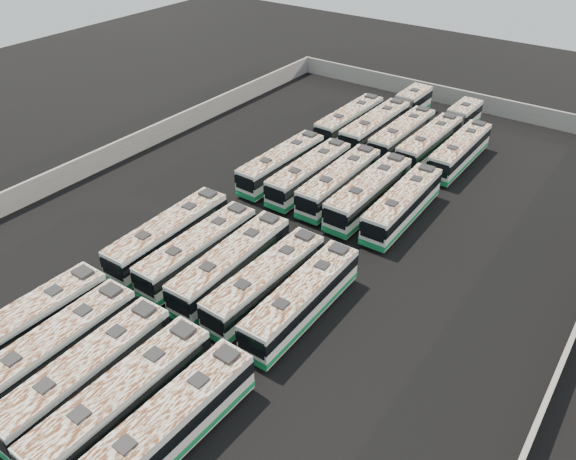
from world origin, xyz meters
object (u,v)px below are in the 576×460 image
(bus_front_center, at_px, (87,374))
(bus_back_left, at_px, (388,118))
(bus_midback_left, at_px, (309,173))
(bus_back_right, at_px, (441,133))
(bus_midfront_far_right, at_px, (302,299))
(bus_front_far_right, at_px, (167,428))
(bus_midfront_left, at_px, (198,250))
(bus_back_far_right, at_px, (460,151))
(bus_front_left, at_px, (54,350))
(bus_midfront_far_left, at_px, (169,235))
(bus_midback_center, at_px, (339,182))
(bus_front_far_left, at_px, (25,328))
(bus_midfront_right, at_px, (266,282))
(bus_midback_far_left, at_px, (282,164))
(bus_back_center, at_px, (402,135))
(bus_back_far_left, at_px, (350,121))
(bus_front_right, at_px, (123,400))
(bus_midback_far_right, at_px, (403,204))
(bus_midback_right, at_px, (369,193))
(bus_midfront_center, at_px, (232,264))

(bus_front_center, relative_size, bus_back_left, 0.63)
(bus_midback_left, height_order, bus_back_right, same)
(bus_midfront_far_right, bearing_deg, bus_midback_left, 121.71)
(bus_front_far_right, bearing_deg, bus_midfront_left, 128.82)
(bus_back_far_right, bearing_deg, bus_midfront_left, -109.07)
(bus_front_left, distance_m, bus_midfront_left, 12.70)
(bus_back_right, bearing_deg, bus_midback_left, -111.12)
(bus_midback_left, bearing_deg, bus_midfront_far_left, -102.22)
(bus_midfront_far_right, bearing_deg, bus_midback_center, 112.05)
(bus_front_far_left, distance_m, bus_midfront_right, 15.91)
(bus_midback_far_left, relative_size, bus_back_center, 1.00)
(bus_front_center, xyz_separation_m, bus_back_far_left, (-6.44, 40.86, -0.03))
(bus_front_right, relative_size, bus_front_far_right, 1.01)
(bus_midfront_left, xyz_separation_m, bus_back_far_right, (9.75, 27.93, -0.00))
(bus_midfront_right, bearing_deg, bus_midback_far_right, 79.41)
(bus_midfront_right, xyz_separation_m, bus_midback_right, (-0.06, 15.08, 0.08))
(bus_front_center, xyz_separation_m, bus_midfront_right, (3.28, 12.76, -0.04))
(bus_midback_far_left, bearing_deg, bus_front_left, -82.28)
(bus_midfront_right, distance_m, bus_back_far_left, 29.73)
(bus_front_right, bearing_deg, bus_midfront_center, 104.19)
(bus_midback_center, xyz_separation_m, bus_midback_far_right, (6.47, -0.21, -0.01))
(bus_midfront_right, distance_m, bus_midback_far_left, 18.02)
(bus_midback_right, xyz_separation_m, bus_back_left, (-6.34, 16.05, -0.01))
(bus_front_far_left, bearing_deg, bus_midback_right, 71.81)
(bus_midfront_center, distance_m, bus_back_center, 27.95)
(bus_midback_center, xyz_separation_m, bus_back_left, (-3.14, 15.82, 0.03))
(bus_back_center, bearing_deg, bus_back_left, 136.56)
(bus_midfront_far_left, height_order, bus_back_far_left, bus_midfront_far_left)
(bus_front_far_left, relative_size, bus_front_far_right, 0.99)
(bus_front_right, relative_size, bus_midfront_left, 1.05)
(bus_front_far_right, distance_m, bus_back_left, 44.81)
(bus_midback_far_left, bearing_deg, bus_back_right, 59.20)
(bus_front_far_left, relative_size, bus_midfront_far_left, 0.99)
(bus_front_far_left, height_order, bus_back_far_right, bus_front_far_left)
(bus_back_far_left, bearing_deg, bus_midfront_right, -70.36)
(bus_midback_right, relative_size, bus_back_left, 0.65)
(bus_front_left, xyz_separation_m, bus_midback_far_left, (-3.26, 27.88, -0.02))
(bus_front_center, bearing_deg, bus_midback_right, 82.16)
(bus_front_far_right, relative_size, bus_midfront_far_right, 1.02)
(bus_front_left, distance_m, bus_midfront_right, 14.26)
(bus_front_right, height_order, bus_back_left, bus_front_right)
(bus_front_right, xyz_separation_m, bus_midfront_right, (0.09, 12.80, -0.07))
(bus_midback_left, height_order, bus_midback_center, bus_midback_center)
(bus_midfront_center, bearing_deg, bus_back_left, 94.36)
(bus_front_center, bearing_deg, bus_front_right, -2.04)
(bus_back_right, bearing_deg, bus_midfront_far_right, -83.05)
(bus_midback_center, height_order, bus_back_left, bus_back_left)
(bus_midback_center, bearing_deg, bus_front_right, -84.59)
(bus_midback_far_left, bearing_deg, bus_midfront_left, -76.82)
(bus_midback_left, distance_m, bus_back_center, 13.32)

